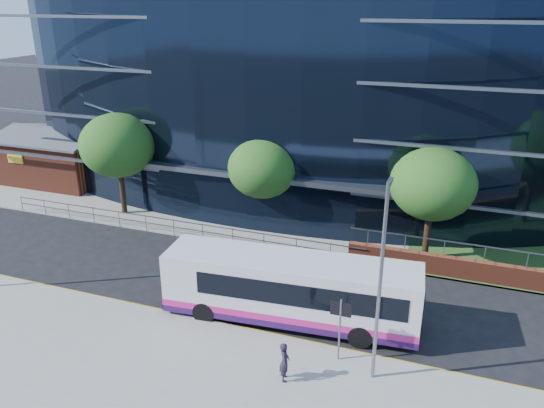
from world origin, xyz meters
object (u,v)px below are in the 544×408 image
at_px(tree_far_a, 118,145).
at_px(pedestrian, 284,362).
at_px(brick_pavilion, 60,157).
at_px(street_sign, 340,317).
at_px(streetlight_east, 381,279).
at_px(tree_far_b, 263,168).
at_px(city_bus, 292,289).
at_px(tree_far_c, 433,184).

bearing_deg(tree_far_a, pedestrian, -38.32).
distance_m(brick_pavilion, street_sign, 30.49).
relative_size(streetlight_east, pedestrian, 4.90).
bearing_deg(brick_pavilion, tree_far_b, -11.88).
distance_m(brick_pavilion, city_bus, 27.08).
xyz_separation_m(brick_pavilion, tree_far_b, (19.00, -4.00, 2.27)).
bearing_deg(tree_far_c, brick_pavilion, 171.18).
bearing_deg(tree_far_b, tree_far_c, -2.86).
height_order(street_sign, streetlight_east, streetlight_east).
bearing_deg(streetlight_east, brick_pavilion, 150.76).
bearing_deg(brick_pavilion, tree_far_a, -26.55).
xyz_separation_m(tree_far_c, streetlight_east, (-1.00, -11.17, -0.10)).
bearing_deg(tree_far_b, city_bus, -61.58).
bearing_deg(tree_far_c, street_sign, -103.29).
distance_m(street_sign, city_bus, 3.50).
height_order(tree_far_b, tree_far_c, tree_far_c).
bearing_deg(tree_far_b, brick_pavilion, 168.12).
bearing_deg(city_bus, tree_far_c, 53.54).
height_order(tree_far_c, streetlight_east, streetlight_east).
xyz_separation_m(tree_far_c, pedestrian, (-4.17, -12.51, -3.57)).
distance_m(street_sign, streetlight_east, 2.80).
height_order(brick_pavilion, tree_far_a, tree_far_a).
relative_size(brick_pavilion, streetlight_east, 1.08).
relative_size(street_sign, tree_far_b, 0.46).
relative_size(tree_far_a, tree_far_b, 1.15).
height_order(brick_pavilion, tree_far_b, tree_far_b).
bearing_deg(city_bus, brick_pavilion, 146.83).
xyz_separation_m(tree_far_b, tree_far_c, (10.00, -0.50, 0.33)).
bearing_deg(city_bus, street_sign, -43.99).
distance_m(tree_far_c, streetlight_east, 11.22).
xyz_separation_m(street_sign, city_bus, (-2.69, 2.19, -0.49)).
xyz_separation_m(brick_pavilion, tree_far_a, (9.00, -4.50, 2.92)).
relative_size(tree_far_b, city_bus, 0.52).
distance_m(tree_far_b, pedestrian, 14.62).
relative_size(tree_far_b, tree_far_c, 0.93).
distance_m(street_sign, tree_far_b, 13.54).
bearing_deg(street_sign, tree_far_a, 148.83).
bearing_deg(tree_far_a, brick_pavilion, 153.45).
height_order(tree_far_b, city_bus, tree_far_b).
relative_size(tree_far_b, pedestrian, 3.70).
bearing_deg(street_sign, pedestrian, -130.92).
distance_m(brick_pavilion, tree_far_b, 19.55).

